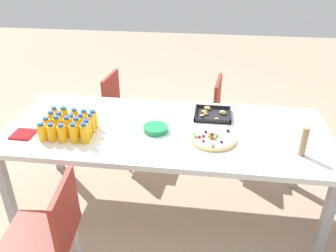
% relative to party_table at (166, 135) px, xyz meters
% --- Properties ---
extents(ground_plane, '(12.00, 12.00, 0.00)m').
position_rel_party_table_xyz_m(ground_plane, '(0.00, 0.00, -0.69)').
color(ground_plane, tan).
extents(party_table, '(2.37, 0.99, 0.75)m').
position_rel_party_table_xyz_m(party_table, '(0.00, 0.00, 0.00)').
color(party_table, silver).
rests_on(party_table, ground_plane).
extents(chair_far_left, '(0.44, 0.44, 0.83)m').
position_rel_party_table_xyz_m(chair_far_left, '(-0.54, 0.82, -0.19)').
color(chair_far_left, maroon).
rests_on(chair_far_left, ground_plane).
extents(chair_far_right, '(0.44, 0.44, 0.83)m').
position_rel_party_table_xyz_m(chair_far_right, '(0.50, 0.83, -0.19)').
color(chair_far_right, maroon).
rests_on(chair_far_right, ground_plane).
extents(chair_near_left, '(0.44, 0.44, 0.83)m').
position_rel_party_table_xyz_m(chair_near_left, '(-0.56, -0.85, -0.19)').
color(chair_near_left, maroon).
rests_on(chair_near_left, ground_plane).
extents(juice_bottle_0, '(0.06, 0.06, 0.13)m').
position_rel_party_table_xyz_m(juice_bottle_0, '(-0.82, -0.28, 0.12)').
color(juice_bottle_0, '#FAAF14').
rests_on(juice_bottle_0, party_table).
extents(juice_bottle_1, '(0.06, 0.06, 0.14)m').
position_rel_party_table_xyz_m(juice_bottle_1, '(-0.75, -0.28, 0.12)').
color(juice_bottle_1, '#F8AB14').
rests_on(juice_bottle_1, party_table).
extents(juice_bottle_2, '(0.06, 0.06, 0.14)m').
position_rel_party_table_xyz_m(juice_bottle_2, '(-0.68, -0.28, 0.12)').
color(juice_bottle_2, '#F9AC14').
rests_on(juice_bottle_2, party_table).
extents(juice_bottle_3, '(0.06, 0.06, 0.15)m').
position_rel_party_table_xyz_m(juice_bottle_3, '(-0.59, -0.28, 0.13)').
color(juice_bottle_3, '#FAAE14').
rests_on(juice_bottle_3, party_table).
extents(juice_bottle_4, '(0.06, 0.06, 0.15)m').
position_rel_party_table_xyz_m(juice_bottle_4, '(-0.52, -0.27, 0.13)').
color(juice_bottle_4, '#FBAD14').
rests_on(juice_bottle_4, party_table).
extents(juice_bottle_5, '(0.06, 0.06, 0.13)m').
position_rel_party_table_xyz_m(juice_bottle_5, '(-0.82, -0.19, 0.12)').
color(juice_bottle_5, '#FAAD14').
rests_on(juice_bottle_5, party_table).
extents(juice_bottle_6, '(0.06, 0.06, 0.15)m').
position_rel_party_table_xyz_m(juice_bottle_6, '(-0.74, -0.20, 0.13)').
color(juice_bottle_6, '#F9AC14').
rests_on(juice_bottle_6, party_table).
extents(juice_bottle_7, '(0.06, 0.06, 0.15)m').
position_rel_party_table_xyz_m(juice_bottle_7, '(-0.67, -0.19, 0.13)').
color(juice_bottle_7, '#F9AE14').
rests_on(juice_bottle_7, party_table).
extents(juice_bottle_8, '(0.06, 0.06, 0.15)m').
position_rel_party_table_xyz_m(juice_bottle_8, '(-0.60, -0.19, 0.13)').
color(juice_bottle_8, '#F9AC14').
rests_on(juice_bottle_8, party_table).
extents(juice_bottle_9, '(0.06, 0.06, 0.14)m').
position_rel_party_table_xyz_m(juice_bottle_9, '(-0.53, -0.20, 0.12)').
color(juice_bottle_9, '#F9AB14').
rests_on(juice_bottle_9, party_table).
extents(juice_bottle_10, '(0.06, 0.06, 0.14)m').
position_rel_party_table_xyz_m(juice_bottle_10, '(-0.82, -0.12, 0.13)').
color(juice_bottle_10, '#FAAF14').
rests_on(juice_bottle_10, party_table).
extents(juice_bottle_11, '(0.06, 0.06, 0.15)m').
position_rel_party_table_xyz_m(juice_bottle_11, '(-0.75, -0.13, 0.13)').
color(juice_bottle_11, '#FAAE14').
rests_on(juice_bottle_11, party_table).
extents(juice_bottle_12, '(0.06, 0.06, 0.13)m').
position_rel_party_table_xyz_m(juice_bottle_12, '(-0.67, -0.12, 0.12)').
color(juice_bottle_12, '#F9AB14').
rests_on(juice_bottle_12, party_table).
extents(juice_bottle_13, '(0.06, 0.06, 0.14)m').
position_rel_party_table_xyz_m(juice_bottle_13, '(-0.59, -0.13, 0.12)').
color(juice_bottle_13, '#F9AC14').
rests_on(juice_bottle_13, party_table).
extents(juice_bottle_14, '(0.05, 0.05, 0.15)m').
position_rel_party_table_xyz_m(juice_bottle_14, '(-0.52, -0.12, 0.13)').
color(juice_bottle_14, '#F9AB14').
rests_on(juice_bottle_14, party_table).
extents(juice_bottle_15, '(0.05, 0.05, 0.15)m').
position_rel_party_table_xyz_m(juice_bottle_15, '(-0.82, -0.05, 0.13)').
color(juice_bottle_15, '#F9AD14').
rests_on(juice_bottle_15, party_table).
extents(juice_bottle_16, '(0.06, 0.06, 0.15)m').
position_rel_party_table_xyz_m(juice_bottle_16, '(-0.75, -0.05, 0.13)').
color(juice_bottle_16, '#F8AD14').
rests_on(juice_bottle_16, party_table).
extents(juice_bottle_17, '(0.06, 0.06, 0.14)m').
position_rel_party_table_xyz_m(juice_bottle_17, '(-0.67, -0.04, 0.12)').
color(juice_bottle_17, '#FBAB14').
rests_on(juice_bottle_17, party_table).
extents(juice_bottle_18, '(0.06, 0.06, 0.14)m').
position_rel_party_table_xyz_m(juice_bottle_18, '(-0.60, -0.05, 0.12)').
color(juice_bottle_18, '#FAAD14').
rests_on(juice_bottle_18, party_table).
extents(juice_bottle_19, '(0.06, 0.06, 0.14)m').
position_rel_party_table_xyz_m(juice_bottle_19, '(-0.53, -0.05, 0.12)').
color(juice_bottle_19, '#FAAC14').
rests_on(juice_bottle_19, party_table).
extents(fruit_pizza, '(0.32, 0.32, 0.05)m').
position_rel_party_table_xyz_m(fruit_pizza, '(0.35, -0.12, 0.07)').
color(fruit_pizza, tan).
rests_on(fruit_pizza, party_table).
extents(snack_tray, '(0.28, 0.26, 0.04)m').
position_rel_party_table_xyz_m(snack_tray, '(0.34, 0.26, 0.07)').
color(snack_tray, black).
rests_on(snack_tray, party_table).
extents(plate_stack, '(0.18, 0.18, 0.04)m').
position_rel_party_table_xyz_m(plate_stack, '(-0.07, -0.05, 0.08)').
color(plate_stack, '#1E8C4C').
rests_on(plate_stack, party_table).
extents(napkin_stack, '(0.15, 0.15, 0.01)m').
position_rel_party_table_xyz_m(napkin_stack, '(-0.99, -0.23, 0.06)').
color(napkin_stack, red).
rests_on(napkin_stack, party_table).
extents(cardboard_tube, '(0.04, 0.04, 0.20)m').
position_rel_party_table_xyz_m(cardboard_tube, '(0.92, -0.23, 0.16)').
color(cardboard_tube, '#9E7A56').
rests_on(cardboard_tube, party_table).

